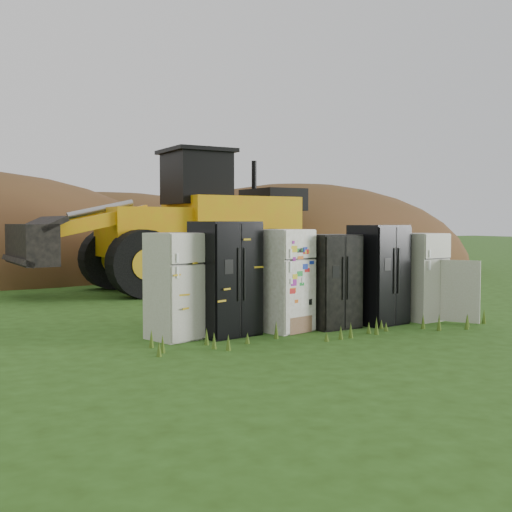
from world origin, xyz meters
The scene contains 10 objects.
ground centered at (0.00, 0.00, 0.00)m, with size 120.00×120.00×0.00m, color #294913.
fridge_leftmost centered at (-2.44, 0.04, 0.84)m, with size 0.74×0.71×1.69m, color beige, non-canonical shape.
fridge_black_side centered at (-1.59, 0.03, 0.93)m, with size 0.97×0.77×1.87m, color black, non-canonical shape.
fridge_sticker centered at (-0.53, -0.02, 0.87)m, with size 0.77×0.71×1.73m, color white, non-canonical shape.
fridge_dark_mid centered at (0.39, -0.04, 0.82)m, with size 0.84×0.68×1.64m, color black, non-canonical shape.
fridge_black_right centered at (1.39, -0.01, 0.90)m, with size 0.90×0.75×1.80m, color black, non-canonical shape.
fridge_open_door centered at (2.40, 0.01, 0.82)m, with size 0.75×0.69×1.64m, color beige, non-canonical shape.
wheel_loader centered at (-0.58, 7.07, 1.93)m, with size 7.97×3.23×3.86m, color orange, non-canonical shape.
dirt_mound_right centered at (5.98, 11.47, 0.00)m, with size 13.78×10.10×6.60m, color #4F3819.
dirt_mound_back centered at (0.07, 18.72, 0.00)m, with size 18.41×12.27×6.38m, color #4F3819.
Camera 1 is at (-5.44, -9.69, 1.85)m, focal length 45.00 mm.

